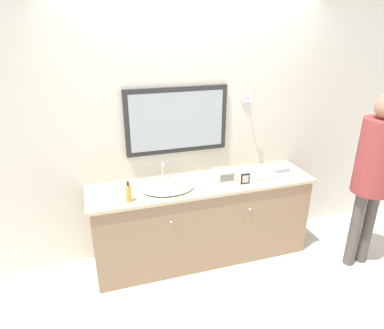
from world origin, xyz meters
name	(u,v)px	position (x,y,z in m)	size (l,w,h in m)	color
ground_plane	(211,273)	(0.00, 0.00, 0.00)	(14.00, 14.00, 0.00)	silver
wall_back	(192,131)	(0.00, 0.61, 1.28)	(8.00, 0.18, 2.55)	silver
vanity_counter	(202,220)	(0.00, 0.31, 0.42)	(2.19, 0.57, 0.85)	#937556
sink_basin	(168,186)	(-0.35, 0.28, 0.87)	(0.50, 0.43, 0.18)	white
soap_bottle	(128,193)	(-0.73, 0.14, 0.93)	(0.05, 0.05, 0.19)	gold
appliance_box	(224,175)	(0.22, 0.30, 0.90)	(0.19, 0.15, 0.11)	white
picture_frame	(245,179)	(0.38, 0.16, 0.90)	(0.09, 0.01, 0.10)	black
hand_towel_near_sink	(279,169)	(0.86, 0.34, 0.87)	(0.16, 0.13, 0.04)	#A8B7C6
hand_towel_far_corner	(264,176)	(0.62, 0.23, 0.86)	(0.18, 0.12, 0.03)	silver
metal_tray	(241,171)	(0.46, 0.43, 0.85)	(0.18, 0.12, 0.01)	silver
person	(375,164)	(1.46, -0.26, 1.08)	(0.35, 0.35, 1.72)	#514C47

